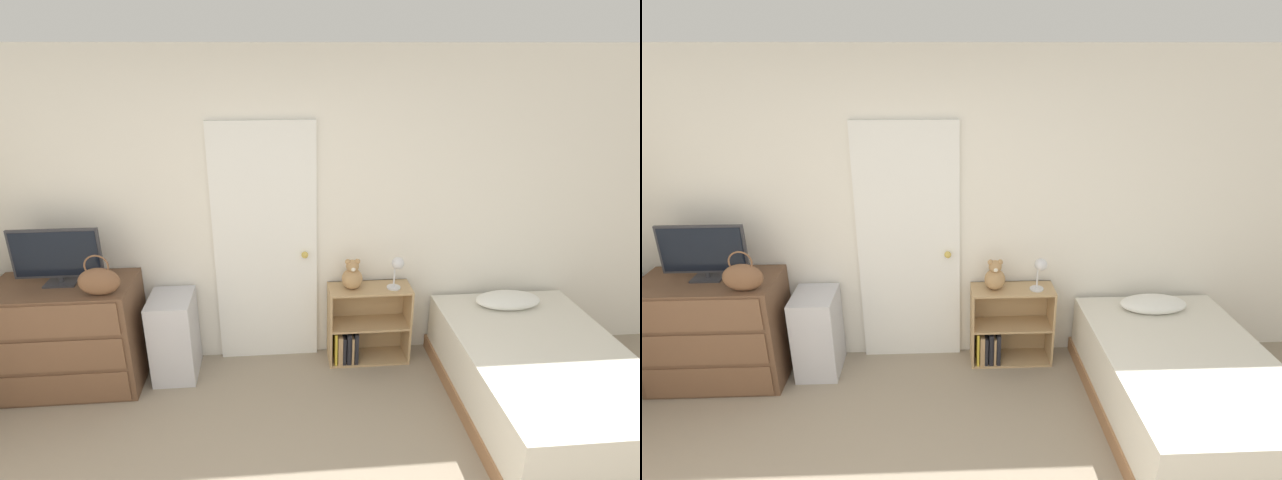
% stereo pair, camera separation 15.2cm
% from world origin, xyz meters
% --- Properties ---
extents(wall_back, '(10.00, 0.06, 2.55)m').
position_xyz_m(wall_back, '(0.00, 2.32, 1.27)').
color(wall_back, white).
rests_on(wall_back, ground_plane).
extents(door_closed, '(0.82, 0.09, 2.02)m').
position_xyz_m(door_closed, '(-0.08, 2.27, 1.01)').
color(door_closed, white).
rests_on(door_closed, ground_plane).
extents(dresser, '(1.04, 0.56, 0.87)m').
position_xyz_m(dresser, '(-1.60, 1.99, 0.44)').
color(dresser, brown).
rests_on(dresser, ground_plane).
extents(tv, '(0.64, 0.16, 0.43)m').
position_xyz_m(tv, '(-1.60, 2.02, 1.10)').
color(tv, '#2D2D33').
rests_on(tv, dresser).
extents(handbag, '(0.29, 0.12, 0.31)m').
position_xyz_m(handbag, '(-1.25, 1.81, 0.98)').
color(handbag, brown).
rests_on(handbag, dresser).
extents(storage_bin, '(0.33, 0.42, 0.70)m').
position_xyz_m(storage_bin, '(-0.84, 2.06, 0.35)').
color(storage_bin, silver).
rests_on(storage_bin, ground_plane).
extents(bookshelf, '(0.68, 0.27, 0.68)m').
position_xyz_m(bookshelf, '(0.70, 2.14, 0.28)').
color(bookshelf, tan).
rests_on(bookshelf, ground_plane).
extents(teddy_bear, '(0.17, 0.17, 0.26)m').
position_xyz_m(teddy_bear, '(0.61, 2.13, 0.79)').
color(teddy_bear, tan).
rests_on(teddy_bear, bookshelf).
extents(desk_lamp, '(0.13, 0.12, 0.28)m').
position_xyz_m(desk_lamp, '(0.96, 2.09, 0.88)').
color(desk_lamp, silver).
rests_on(desk_lamp, bookshelf).
extents(bed, '(1.19, 1.81, 0.63)m').
position_xyz_m(bed, '(1.89, 1.38, 0.26)').
color(bed, '#996B47').
rests_on(bed, ground_plane).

